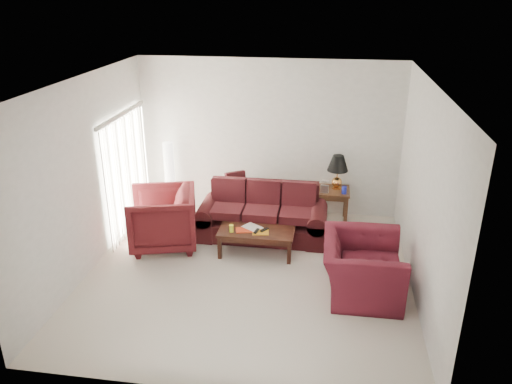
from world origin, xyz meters
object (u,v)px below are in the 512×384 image
end_table (333,205)px  armchair_right (362,267)px  floor_lamp (170,176)px  coffee_table (256,242)px  armchair_left (162,219)px  sofa (262,213)px

end_table → armchair_right: armchair_right is taller
end_table → floor_lamp: 3.24m
end_table → coffee_table: size_ratio=0.51×
end_table → armchair_left: 3.23m
armchair_left → armchair_right: size_ratio=0.86×
sofa → floor_lamp: size_ratio=1.61×
end_table → coffee_table: bearing=-130.4°
floor_lamp → armchair_right: bearing=-33.9°
sofa → armchair_right: bearing=-39.2°
sofa → floor_lamp: (-1.97, 0.90, 0.24)m
armchair_left → armchair_right: 3.46m
end_table → armchair_left: armchair_left is taller
coffee_table → armchair_left: bearing=-164.0°
armchair_left → coffee_table: 1.66m
floor_lamp → coffee_table: floor_lamp is taller
sofa → armchair_left: (-1.64, -0.59, 0.04)m
floor_lamp → coffee_table: size_ratio=1.14×
armchair_left → end_table: bearing=101.5°
end_table → coffee_table: (-1.26, -1.48, -0.10)m
armchair_right → armchair_left: bearing=73.7°
armchair_right → coffee_table: (-1.69, 0.92, -0.20)m
armchair_right → coffee_table: size_ratio=1.04×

